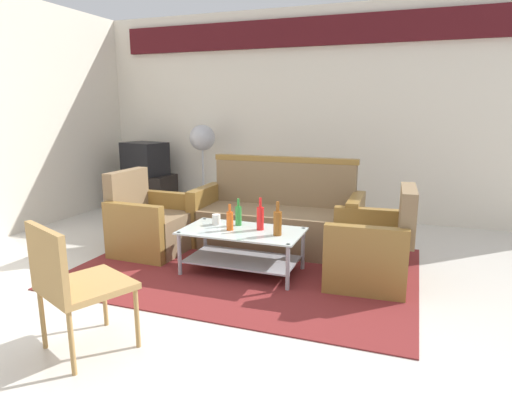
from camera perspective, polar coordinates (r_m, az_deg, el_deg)
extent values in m
plane|color=beige|center=(3.60, -3.17, -12.22)|extent=(14.00, 14.00, 0.00)
cube|color=silver|center=(6.20, 8.04, 11.46)|extent=(6.52, 0.12, 2.80)
cube|color=#4C1419|center=(6.18, 8.17, 21.41)|extent=(5.76, 0.08, 0.36)
cube|color=maroon|center=(4.26, -1.13, -8.10)|extent=(3.10, 2.24, 0.01)
cube|color=#7F6647|center=(4.77, 2.55, -3.10)|extent=(1.61, 0.72, 0.42)
cube|color=#7F6647|center=(4.97, 3.67, 2.85)|extent=(1.60, 0.16, 0.48)
cube|color=olive|center=(4.58, 12.69, -2.76)|extent=(0.13, 0.70, 0.62)
cube|color=olive|center=(5.04, -6.62, -1.14)|extent=(0.13, 0.70, 0.62)
cube|color=olive|center=(4.93, 3.71, 5.94)|extent=(1.64, 0.12, 0.06)
cube|color=#7F6647|center=(4.77, -13.11, -3.55)|extent=(0.68, 0.62, 0.40)
cube|color=#7F6647|center=(4.86, -16.37, 1.71)|extent=(0.14, 0.60, 0.45)
cube|color=olive|center=(5.01, -11.02, -1.61)|extent=(0.66, 0.12, 0.58)
cube|color=olive|center=(4.49, -15.55, -3.50)|extent=(0.66, 0.12, 0.58)
cube|color=#7F6647|center=(3.99, 14.11, -6.80)|extent=(0.69, 0.63, 0.40)
cube|color=#7F6647|center=(3.87, 19.02, -1.14)|extent=(0.15, 0.61, 0.45)
cube|color=olive|center=(3.65, 13.89, -7.14)|extent=(0.66, 0.13, 0.58)
cube|color=olive|center=(4.28, 14.41, -4.23)|extent=(0.66, 0.13, 0.58)
cube|color=silver|center=(4.02, -1.82, -3.38)|extent=(1.10, 0.60, 0.02)
cube|color=#9E9EA5|center=(4.11, -1.79, -7.04)|extent=(1.00, 0.52, 0.02)
cylinder|color=#9E9EA5|center=(4.51, -6.62, -4.25)|extent=(0.04, 0.04, 0.40)
cylinder|color=#9E9EA5|center=(4.17, 6.10, -5.64)|extent=(0.04, 0.04, 0.40)
cylinder|color=#9E9EA5|center=(4.07, -9.89, -6.21)|extent=(0.04, 0.04, 0.40)
cylinder|color=#9E9EA5|center=(3.69, 4.13, -8.04)|extent=(0.04, 0.04, 0.40)
cylinder|color=#2D8C38|center=(4.17, -2.29, -1.43)|extent=(0.06, 0.06, 0.18)
cylinder|color=#2D8C38|center=(4.14, -2.31, 0.31)|extent=(0.02, 0.02, 0.08)
cylinder|color=#D85919|center=(4.01, -3.41, -2.09)|extent=(0.06, 0.06, 0.17)
cylinder|color=#D85919|center=(3.98, -3.43, -0.40)|extent=(0.02, 0.02, 0.07)
cylinder|color=brown|center=(3.84, 2.81, -2.41)|extent=(0.07, 0.07, 0.21)
cylinder|color=brown|center=(3.80, 2.83, -0.22)|extent=(0.03, 0.03, 0.09)
cylinder|color=red|center=(4.01, 0.55, -1.78)|extent=(0.07, 0.07, 0.21)
cylinder|color=red|center=(3.97, 0.56, 0.32)|extent=(0.03, 0.03, 0.09)
cylinder|color=silver|center=(4.21, -5.17, -1.88)|extent=(0.08, 0.08, 0.10)
cube|color=black|center=(6.82, -13.97, 1.66)|extent=(0.80, 0.50, 0.52)
cube|color=black|center=(6.75, -14.20, 5.84)|extent=(0.69, 0.57, 0.48)
cube|color=black|center=(6.90, -12.81, 6.05)|extent=(0.50, 0.13, 0.36)
cylinder|color=#2D2D33|center=(6.45, -6.72, -0.89)|extent=(0.32, 0.32, 0.03)
cylinder|color=#B2B2B7|center=(6.36, -6.84, 3.41)|extent=(0.03, 0.03, 0.95)
sphere|color=#B2B2B7|center=(6.29, -6.97, 8.66)|extent=(0.36, 0.36, 0.36)
cube|color=#AD844C|center=(2.97, -21.06, -9.77)|extent=(0.63, 0.63, 0.04)
cube|color=#AD844C|center=(2.82, -25.46, -6.60)|extent=(0.46, 0.23, 0.40)
cylinder|color=#AD844C|center=(3.31, -19.04, -11.23)|extent=(0.03, 0.03, 0.42)
cylinder|color=#AD844C|center=(2.97, -15.19, -13.78)|extent=(0.03, 0.03, 0.42)
cylinder|color=#AD844C|center=(3.17, -25.95, -12.98)|extent=(0.03, 0.03, 0.42)
cylinder|color=#AD844C|center=(2.81, -22.80, -15.99)|extent=(0.03, 0.03, 0.42)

